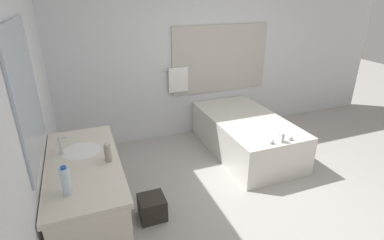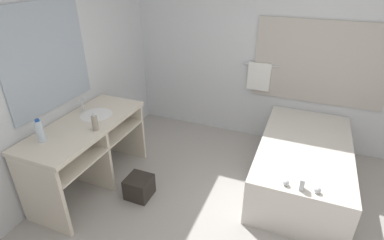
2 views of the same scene
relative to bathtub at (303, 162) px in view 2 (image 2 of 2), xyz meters
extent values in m
cube|color=silver|center=(-0.46, 0.98, 1.05)|extent=(7.40, 0.06, 2.70)
cube|color=#B7B2A8|center=(0.00, 0.93, 0.95)|extent=(1.70, 0.02, 1.10)
cylinder|color=silver|center=(-0.76, 0.91, 0.85)|extent=(0.50, 0.02, 0.02)
cube|color=white|center=(-0.76, 0.90, 0.68)|extent=(0.32, 0.04, 0.40)
cube|color=silver|center=(-2.69, -1.25, 1.05)|extent=(0.06, 7.40, 2.70)
cube|color=#A3B2C1|center=(-2.65, -0.99, 1.25)|extent=(0.02, 1.10, 1.10)
cube|color=beige|center=(-2.33, -0.99, 0.53)|extent=(0.65, 1.50, 0.05)
cube|color=beige|center=(-2.33, -0.99, 0.29)|extent=(0.62, 1.42, 0.02)
cylinder|color=white|center=(-2.33, -0.76, 0.49)|extent=(0.37, 0.37, 0.12)
cube|color=beige|center=(-2.33, -1.72, 0.10)|extent=(0.60, 0.04, 0.81)
cube|color=beige|center=(-2.33, -0.99, 0.10)|extent=(0.60, 0.04, 0.81)
cube|color=beige|center=(-2.33, -0.26, 0.10)|extent=(0.60, 0.04, 0.81)
cylinder|color=white|center=(-2.28, -1.36, 0.37)|extent=(0.13, 0.41, 0.13)
cylinder|color=white|center=(-2.28, -0.61, 0.37)|extent=(0.13, 0.41, 0.13)
cylinder|color=silver|center=(-2.51, -0.76, 0.56)|extent=(0.04, 0.04, 0.02)
cylinder|color=silver|center=(-2.51, -0.76, 0.65)|extent=(0.02, 0.02, 0.16)
cube|color=silver|center=(-2.47, -0.76, 0.72)|extent=(0.07, 0.01, 0.01)
cube|color=silver|center=(0.00, 0.00, -0.03)|extent=(1.01, 1.87, 0.55)
ellipsoid|color=white|center=(0.00, 0.00, 0.10)|extent=(0.73, 1.35, 0.30)
cube|color=silver|center=(0.00, -0.84, 0.31)|extent=(0.04, 0.07, 0.12)
sphere|color=silver|center=(-0.14, -0.84, 0.28)|extent=(0.06, 0.06, 0.06)
sphere|color=silver|center=(0.14, -0.84, 0.28)|extent=(0.06, 0.06, 0.06)
cylinder|color=silver|center=(-2.45, -1.44, 0.66)|extent=(0.07, 0.07, 0.22)
cylinder|color=#1E4CA8|center=(-2.45, -1.44, 0.78)|extent=(0.04, 0.04, 0.02)
cylinder|color=gray|center=(-2.10, -1.06, 0.63)|extent=(0.06, 0.06, 0.16)
cylinder|color=silver|center=(-2.10, -1.06, 0.73)|extent=(0.03, 0.03, 0.03)
cube|color=#2D2823|center=(-1.71, -0.95, -0.18)|extent=(0.28, 0.28, 0.25)
camera|label=1|loc=(-2.24, -3.55, 1.98)|focal=28.00mm
camera|label=2|loc=(-0.13, -3.23, 2.12)|focal=28.00mm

